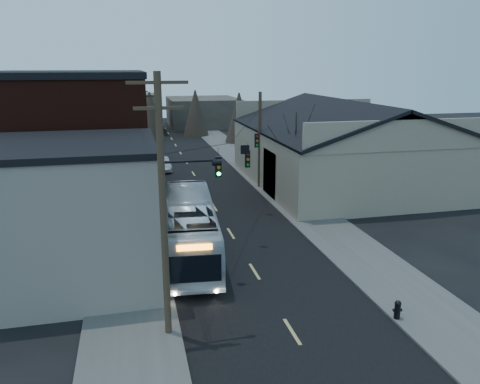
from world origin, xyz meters
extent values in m
plane|color=black|center=(0.00, 0.00, 0.00)|extent=(160.00, 160.00, 0.00)
cube|color=black|center=(0.00, 30.00, 0.01)|extent=(9.00, 110.00, 0.02)
cube|color=#474744|center=(-6.50, 30.00, 0.06)|extent=(4.00, 110.00, 0.12)
cube|color=#474744|center=(6.50, 30.00, 0.06)|extent=(4.00, 110.00, 0.12)
cube|color=gray|center=(-9.00, 9.00, 3.50)|extent=(8.00, 8.00, 7.00)
cube|color=black|center=(-10.00, 20.00, 5.00)|extent=(10.00, 12.00, 10.00)
cube|color=#36312B|center=(-9.50, 36.00, 3.50)|extent=(9.00, 14.00, 7.00)
cube|color=#7C6D5A|center=(13.00, 25.00, 2.50)|extent=(16.00, 20.00, 5.00)
cube|color=black|center=(9.00, 25.00, 6.30)|extent=(8.16, 20.60, 2.86)
cube|color=black|center=(17.00, 25.00, 6.30)|extent=(8.16, 20.60, 2.86)
cube|color=#36312B|center=(-6.00, 65.00, 3.00)|extent=(10.00, 12.00, 6.00)
cube|color=#36312B|center=(7.00, 70.00, 2.50)|extent=(12.00, 14.00, 5.00)
cone|color=black|center=(6.50, 20.00, 3.60)|extent=(0.40, 0.40, 7.20)
cylinder|color=#382B1E|center=(-5.00, 3.00, 5.25)|extent=(0.28, 0.28, 10.50)
cube|color=#382B1E|center=(-5.00, 3.00, 10.10)|extent=(2.20, 0.12, 0.12)
cylinder|color=#382B1E|center=(-5.00, 18.00, 5.00)|extent=(0.28, 0.28, 10.00)
cube|color=#382B1E|center=(-5.00, 18.00, 9.60)|extent=(2.20, 0.12, 0.12)
cylinder|color=#382B1E|center=(-5.00, 33.00, 4.75)|extent=(0.28, 0.28, 9.50)
cube|color=#382B1E|center=(-5.00, 33.00, 9.10)|extent=(2.20, 0.12, 0.12)
cylinder|color=#382B1E|center=(-5.00, 48.00, 4.50)|extent=(0.28, 0.28, 9.00)
cube|color=#382B1E|center=(-5.00, 48.00, 8.60)|extent=(2.20, 0.12, 0.12)
cylinder|color=#382B1E|center=(5.00, 25.00, 4.25)|extent=(0.28, 0.28, 8.50)
cube|color=black|center=(-2.00, 7.50, 5.95)|extent=(0.28, 0.20, 1.00)
cube|color=black|center=(0.60, 12.00, 5.35)|extent=(0.28, 0.20, 1.00)
cube|color=black|center=(2.80, 18.00, 5.45)|extent=(0.28, 0.20, 1.00)
imported|color=silver|center=(-3.00, 11.20, 1.66)|extent=(3.86, 12.13, 3.32)
imported|color=#B4B7BC|center=(-3.00, 34.26, 0.68)|extent=(1.82, 4.26, 1.36)
cylinder|color=black|center=(4.70, 1.79, 0.45)|extent=(0.27, 0.27, 0.66)
sphere|color=black|center=(4.70, 1.79, 0.82)|extent=(0.29, 0.29, 0.29)
cylinder|color=black|center=(4.70, 1.79, 0.51)|extent=(0.40, 0.19, 0.13)
camera|label=1|loc=(-6.06, -14.23, 10.70)|focal=35.00mm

